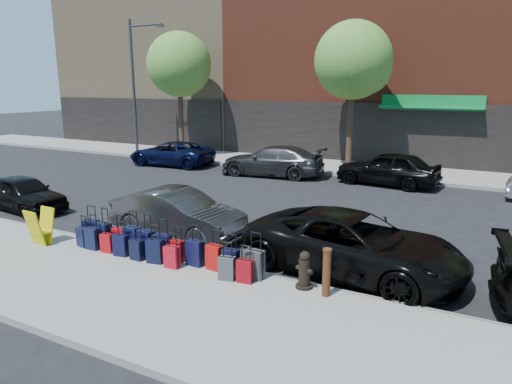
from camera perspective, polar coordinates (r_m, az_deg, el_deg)
The scene contains 38 objects.
ground at distance 15.57m, azimuth -0.38°, elevation -3.02°, with size 120.00×120.00×0.00m, color black.
sidewalk_near at distance 10.61m, azimuth -17.41°, elevation -11.29°, with size 60.00×4.00×0.15m, color gray.
sidewalk_far at distance 24.61m, azimuth 10.62°, elevation 3.02°, with size 60.00×4.00×0.15m, color gray.
curb_near at distance 11.99m, azimuth -10.57°, elevation -7.98°, with size 60.00×0.08×0.15m, color gray.
curb_far at distance 22.72m, azimuth 9.11°, elevation 2.23°, with size 60.00×0.08×0.15m, color gray.
building_left at distance 38.92m, azimuth -9.27°, elevation 18.48°, with size 15.00×12.12×16.00m.
tree_left at distance 28.30m, azimuth -9.35°, elevation 15.25°, with size 3.80×3.80×7.27m.
tree_center at distance 23.59m, azimuth 12.37°, elevation 15.53°, with size 3.80×3.80×7.27m.
streetlight at distance 29.60m, azimuth -14.82°, elevation 13.44°, with size 2.59×0.18×8.00m.
suitcase_front_0 at distance 13.24m, azimuth -19.89°, elevation -4.66°, with size 0.47×0.32×1.04m.
suitcase_front_1 at distance 12.86m, azimuth -18.46°, elevation -5.06°, with size 0.47×0.30×1.05m.
suitcase_front_2 at distance 12.58m, azimuth -16.65°, elevation -5.56°, with size 0.40×0.26×0.91m.
suitcase_front_3 at distance 12.26m, azimuth -15.20°, elevation -5.70°, with size 0.46×0.26×1.08m.
suitcase_front_4 at distance 11.89m, azimuth -13.54°, elevation -6.21°, with size 0.48×0.32×1.07m.
suitcase_front_5 at distance 11.58m, azimuth -11.64°, elevation -6.72°, with size 0.45×0.28×1.02m.
suitcase_front_6 at distance 11.41m, azimuth -9.85°, elevation -7.23°, with size 0.37×0.23×0.86m.
suitcase_front_7 at distance 11.07m, azimuth -7.64°, elevation -7.56°, with size 0.42×0.24×1.00m.
suitcase_front_8 at distance 10.78m, azimuth -5.19°, elevation -8.14°, with size 0.42×0.27×0.96m.
suitcase_front_9 at distance 10.57m, azimuth -3.19°, elevation -8.61°, with size 0.39×0.22×0.92m.
suitcase_front_10 at distance 10.27m, azimuth -0.22°, elevation -9.00°, with size 0.46×0.28×1.06m.
suitcase_back_0 at distance 13.07m, azimuth -20.83°, elevation -5.26°, with size 0.39×0.27×0.85m.
suitcase_back_1 at distance 12.77m, azimuth -19.74°, elevation -5.48°, with size 0.39×0.23×0.93m.
suitcase_back_2 at distance 12.43m, azimuth -18.08°, elevation -6.07°, with size 0.35×0.23×0.79m.
suitcase_back_3 at distance 12.08m, azimuth -16.52°, elevation -6.39°, with size 0.39×0.26×0.88m.
suitcase_back_4 at distance 11.70m, azimuth -14.66°, elevation -6.99°, with size 0.36×0.22×0.83m.
suitcase_back_5 at distance 11.40m, azimuth -12.50°, elevation -7.23°, with size 0.43×0.30×0.94m.
suitcase_back_6 at distance 11.04m, azimuth -10.47°, elevation -7.98°, with size 0.37×0.22×0.85m.
suitcase_back_9 at distance 10.25m, azimuth -3.66°, elevation -9.49°, with size 0.39×0.27×0.86m.
suitcase_back_10 at distance 10.11m, azimuth -1.39°, elevation -9.84°, with size 0.37×0.24×0.83m.
fire_hydrant at distance 9.86m, azimuth 6.07°, elevation -9.80°, with size 0.42×0.37×0.82m.
bollard at distance 9.50m, azimuth 8.81°, elevation -9.82°, with size 0.19×0.19×1.02m.
display_rack at distance 13.64m, azimuth -25.34°, elevation -3.97°, with size 0.57×0.63×0.97m.
car_near_0 at distance 18.13m, azimuth -27.08°, elevation -0.13°, with size 1.47×3.66×1.25m, color black.
car_near_1 at distance 13.58m, azimuth -9.73°, elevation -2.66°, with size 1.46×4.18×1.38m, color #333336.
car_near_2 at distance 11.02m, azimuth 12.05°, elevation -6.39°, with size 2.40×5.21×1.45m, color black.
car_far_0 at distance 25.68m, azimuth -10.54°, elevation 4.78°, with size 2.20×4.78×1.33m, color #0C1235.
car_far_1 at distance 22.32m, azimuth 2.01°, elevation 3.92°, with size 2.06×5.07×1.47m, color #343537.
car_far_2 at distance 21.00m, azimuth 16.13°, elevation 2.86°, with size 1.79×4.45×1.52m, color black.
Camera 1 is at (7.01, -13.19, 4.39)m, focal length 32.00 mm.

